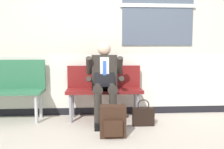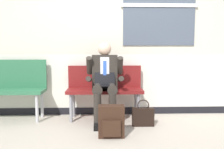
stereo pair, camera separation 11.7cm
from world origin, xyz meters
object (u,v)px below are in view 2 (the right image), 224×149
Objects in this scene: bench_with_person at (105,87)px; backpack at (111,122)px; bench_empty at (11,85)px; handbag at (143,116)px; person_seated at (105,79)px.

bench_with_person is 2.95× the size of backpack.
bench_with_person reaches higher than backpack.
bench_empty is 2.64× the size of backpack.
backpack is (0.08, -0.87, -0.32)m from bench_with_person.
handbag is at bearing -38.40° from bench_with_person.
bench_empty is 0.87× the size of person_seated.
bench_with_person is 0.93m from backpack.
backpack is 1.03× the size of handbag.
bench_empty is at bearing 151.10° from backpack.
backpack reaches higher than handbag.
person_seated is (0.00, -0.19, 0.14)m from bench_with_person.
handbag is at bearing -24.16° from person_seated.
bench_with_person is 1.12× the size of bench_empty.
person_seated is at bearing -90.00° from bench_with_person.
person_seated reaches higher than bench_with_person.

